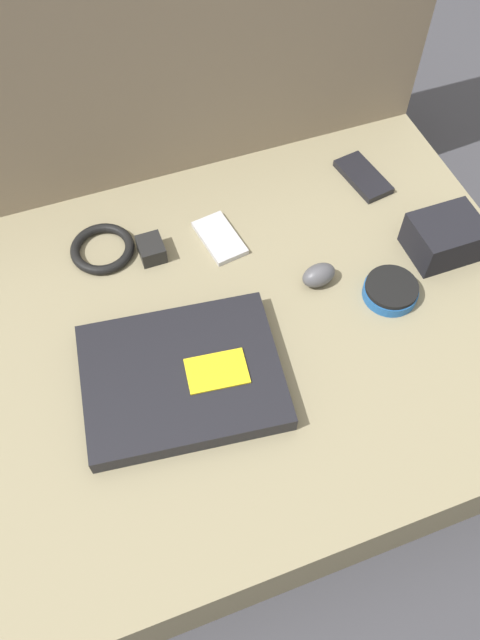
% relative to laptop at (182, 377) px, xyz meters
% --- Properties ---
extents(ground_plane, '(8.00, 8.00, 0.00)m').
position_rel_laptop_xyz_m(ground_plane, '(0.12, 0.06, -0.18)').
color(ground_plane, '#38383D').
extents(couch_seat, '(1.00, 0.74, 0.16)m').
position_rel_laptop_xyz_m(couch_seat, '(0.12, 0.06, -0.10)').
color(couch_seat, '#847A5B').
rests_on(couch_seat, ground_plane).
extents(couch_backrest, '(1.00, 0.20, 0.56)m').
position_rel_laptop_xyz_m(couch_backrest, '(0.12, 0.53, 0.10)').
color(couch_backrest, '#7F705B').
rests_on(couch_backrest, ground_plane).
extents(laptop, '(0.32, 0.27, 0.03)m').
position_rel_laptop_xyz_m(laptop, '(0.00, 0.00, 0.00)').
color(laptop, black).
rests_on(laptop, couch_seat).
extents(computer_mouse, '(0.06, 0.04, 0.04)m').
position_rel_laptop_xyz_m(computer_mouse, '(0.27, 0.10, 0.00)').
color(computer_mouse, '#4C4C51').
rests_on(computer_mouse, couch_seat).
extents(speaker_puck, '(0.09, 0.09, 0.03)m').
position_rel_laptop_xyz_m(speaker_puck, '(0.37, 0.04, -0.00)').
color(speaker_puck, '#1E569E').
rests_on(speaker_puck, couch_seat).
extents(phone_silver, '(0.07, 0.11, 0.01)m').
position_rel_laptop_xyz_m(phone_silver, '(0.14, 0.25, -0.01)').
color(phone_silver, '#B7B7BC').
rests_on(phone_silver, couch_seat).
extents(phone_black, '(0.08, 0.12, 0.01)m').
position_rel_laptop_xyz_m(phone_black, '(0.45, 0.29, -0.01)').
color(phone_black, black).
rests_on(phone_black, couch_seat).
extents(camera_pouch, '(0.12, 0.09, 0.07)m').
position_rel_laptop_xyz_m(camera_pouch, '(0.50, 0.09, 0.02)').
color(camera_pouch, black).
rests_on(camera_pouch, couch_seat).
extents(charger_brick, '(0.04, 0.05, 0.03)m').
position_rel_laptop_xyz_m(charger_brick, '(0.02, 0.25, -0.00)').
color(charger_brick, black).
rests_on(charger_brick, couch_seat).
extents(cable_coil, '(0.11, 0.11, 0.02)m').
position_rel_laptop_xyz_m(cable_coil, '(-0.05, 0.29, -0.01)').
color(cable_coil, black).
rests_on(cable_coil, couch_seat).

